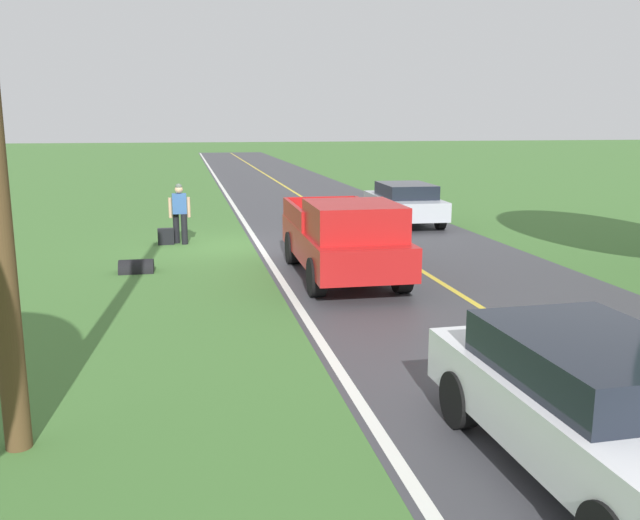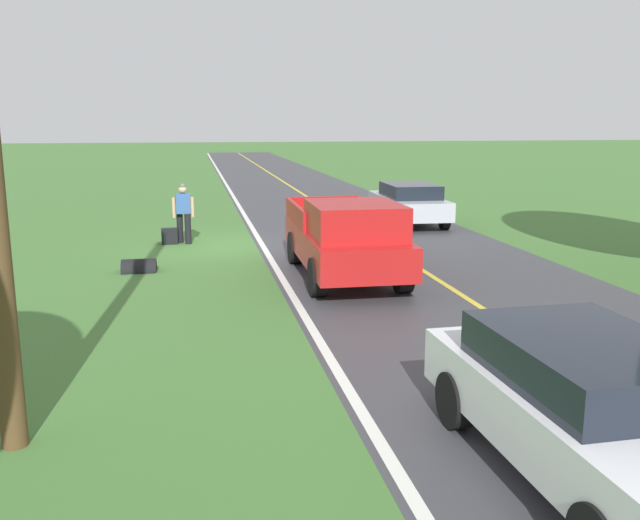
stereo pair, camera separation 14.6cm
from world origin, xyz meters
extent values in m
plane|color=#427033|center=(0.00, 0.00, 0.00)|extent=(200.00, 200.00, 0.00)
cube|color=#3D3D42|center=(-4.49, 0.00, 0.00)|extent=(7.19, 120.00, 0.00)
cube|color=silver|center=(-1.07, 0.00, 0.01)|extent=(0.16, 117.60, 0.00)
cube|color=gold|center=(-4.49, 0.00, 0.01)|extent=(0.14, 117.60, 0.00)
cylinder|color=black|center=(1.01, -0.47, 0.44)|extent=(0.18, 0.18, 0.88)
cylinder|color=black|center=(1.24, -0.70, 0.44)|extent=(0.18, 0.18, 0.88)
cube|color=#335999|center=(1.13, -0.58, 1.17)|extent=(0.41, 0.28, 0.58)
sphere|color=tan|center=(1.13, -0.58, 1.57)|extent=(0.23, 0.23, 0.23)
sphere|color=#4C564C|center=(1.13, -0.58, 1.65)|extent=(0.20, 0.20, 0.20)
cube|color=#591E19|center=(1.14, -0.78, 1.20)|extent=(0.33, 0.21, 0.44)
cylinder|color=tan|center=(0.87, -0.57, 1.06)|extent=(0.10, 0.10, 0.58)
cylinder|color=tan|center=(1.39, -0.55, 1.06)|extent=(0.10, 0.10, 0.58)
cube|color=black|center=(1.55, -0.52, 0.24)|extent=(0.47, 0.22, 0.47)
cube|color=#B21919|center=(-2.49, 4.41, 0.75)|extent=(2.09, 5.43, 0.70)
cube|color=#B21919|center=(-2.47, 5.60, 1.46)|extent=(1.87, 2.19, 0.72)
cube|color=black|center=(-2.47, 5.60, 1.53)|extent=(1.70, 1.32, 0.43)
cube|color=#B21919|center=(-3.45, 3.34, 1.33)|extent=(0.15, 3.03, 0.45)
cube|color=#B21919|center=(-1.57, 3.31, 1.33)|extent=(0.15, 3.03, 0.45)
cube|color=#B21919|center=(-2.53, 1.82, 1.33)|extent=(1.84, 0.13, 0.45)
cylinder|color=black|center=(-3.36, 6.17, 0.40)|extent=(0.31, 0.80, 0.80)
cylinder|color=black|center=(-1.56, 6.14, 0.40)|extent=(0.31, 0.80, 0.80)
cylinder|color=black|center=(-3.42, 2.87, 0.40)|extent=(0.31, 0.80, 0.80)
cylinder|color=black|center=(-1.62, 2.84, 0.40)|extent=(0.31, 0.80, 0.80)
cube|color=silver|center=(-2.91, 13.71, 0.64)|extent=(1.95, 4.44, 0.62)
cube|color=black|center=(-2.91, 13.51, 1.18)|extent=(1.68, 2.41, 0.46)
cylinder|color=black|center=(-3.73, 12.30, 0.33)|extent=(0.25, 0.67, 0.66)
cylinder|color=black|center=(-2.04, 12.33, 0.33)|extent=(0.25, 0.67, 0.66)
cube|color=#B2B7C1|center=(-6.49, -3.07, 0.64)|extent=(2.02, 4.47, 0.62)
cube|color=black|center=(-6.48, -2.87, 1.18)|extent=(1.72, 2.44, 0.46)
cylinder|color=black|center=(-5.70, -4.50, 0.33)|extent=(0.27, 0.67, 0.66)
cylinder|color=black|center=(-7.39, -4.44, 0.33)|extent=(0.27, 0.67, 0.66)
cylinder|color=black|center=(-5.59, -1.70, 0.33)|extent=(0.27, 0.67, 0.66)
cylinder|color=black|center=(-7.28, -1.64, 0.33)|extent=(0.27, 0.67, 0.66)
cylinder|color=black|center=(2.16, 3.07, 0.00)|extent=(0.80, 0.60, 0.60)
camera|label=1|loc=(1.02, 19.20, 3.49)|focal=37.92mm
camera|label=2|loc=(0.87, 19.23, 3.49)|focal=37.92mm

